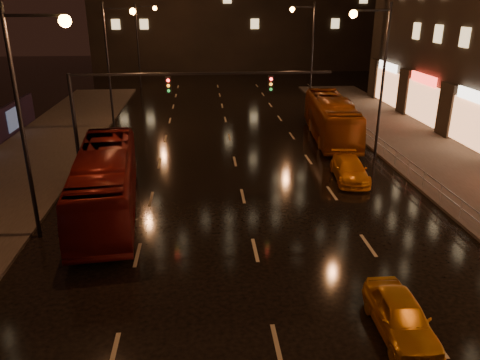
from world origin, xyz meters
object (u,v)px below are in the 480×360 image
object	(u,v)px
bus_red	(105,182)
taxi_near	(401,316)
taxi_far	(350,169)
bus_curb	(331,118)

from	to	relation	value
bus_red	taxi_near	bearing A→B (deg)	-49.60
taxi_far	bus_red	bearing A→B (deg)	-159.91
bus_curb	taxi_near	size ratio (longest dim) A/B	3.00
bus_red	taxi_near	world-z (taller)	bus_red
bus_curb	taxi_far	world-z (taller)	bus_curb
taxi_near	taxi_far	xyz separation A→B (m)	(2.59, 13.77, -0.00)
bus_curb	taxi_near	bearing A→B (deg)	-94.07
bus_red	taxi_far	world-z (taller)	bus_red
taxi_near	bus_curb	bearing A→B (deg)	81.46
bus_red	taxi_far	size ratio (longest dim) A/B	2.57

